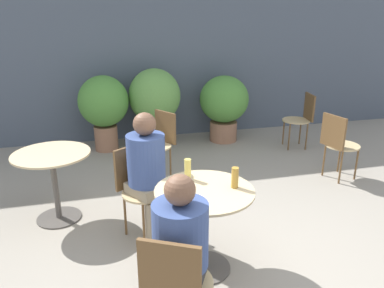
{
  "coord_description": "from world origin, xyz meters",
  "views": [
    {
      "loc": [
        -0.99,
        -2.46,
        2.06
      ],
      "look_at": [
        -0.23,
        0.51,
        0.99
      ],
      "focal_mm": 35.0,
      "sensor_mm": 36.0,
      "label": 1
    }
  ],
  "objects": [
    {
      "name": "cafe_table_near",
      "position": [
        -0.23,
        0.11,
        0.56
      ],
      "size": [
        0.8,
        0.8,
        0.74
      ],
      "color": "#514C47",
      "rests_on": "ground_plane"
    },
    {
      "name": "potted_plant_1",
      "position": [
        -0.1,
        3.42,
        0.74
      ],
      "size": [
        0.83,
        0.83,
        1.26
      ],
      "color": "#47423D",
      "rests_on": "ground_plane"
    },
    {
      "name": "bistro_chair_1",
      "position": [
        -0.63,
        -0.64,
        0.53
      ],
      "size": [
        0.48,
        0.49,
        0.87
      ],
      "rotation": [
        0.0,
        0.0,
        -3.63
      ],
      "color": "tan",
      "rests_on": "ground_plane"
    },
    {
      "name": "cafe_table_far",
      "position": [
        -1.49,
        1.29,
        0.55
      ],
      "size": [
        0.77,
        0.77,
        0.74
      ],
      "color": "#514C47",
      "rests_on": "ground_plane"
    },
    {
      "name": "beer_glass_2",
      "position": [
        -0.31,
        0.35,
        0.83
      ],
      "size": [
        0.06,
        0.06,
        0.18
      ],
      "color": "#DBC65B",
      "rests_on": "cafe_table_near"
    },
    {
      "name": "storefront_wall",
      "position": [
        0.0,
        3.89,
        1.5
      ],
      "size": [
        10.0,
        0.06,
        3.0
      ],
      "color": "#4C5666",
      "rests_on": "ground_plane"
    },
    {
      "name": "potted_plant_0",
      "position": [
        -0.91,
        3.37,
        0.73
      ],
      "size": [
        0.77,
        0.77,
        1.19
      ],
      "color": "#93664C",
      "rests_on": "ground_plane"
    },
    {
      "name": "potted_plant_2",
      "position": [
        1.05,
        3.34,
        0.65
      ],
      "size": [
        0.81,
        0.81,
        1.11
      ],
      "color": "#93664C",
      "rests_on": "ground_plane"
    },
    {
      "name": "bistro_chair_3",
      "position": [
        1.94,
        1.46,
        0.53
      ],
      "size": [
        0.46,
        0.44,
        0.87
      ],
      "rotation": [
        0.0,
        0.0,
        1.79
      ],
      "color": "tan",
      "rests_on": "ground_plane"
    },
    {
      "name": "beer_glass_0",
      "position": [
        -0.45,
        0.0,
        0.82
      ],
      "size": [
        0.06,
        0.06,
        0.16
      ],
      "color": "beige",
      "rests_on": "cafe_table_near"
    },
    {
      "name": "seated_person_0",
      "position": [
        -0.6,
        0.71,
        0.74
      ],
      "size": [
        0.43,
        0.44,
        1.25
      ],
      "rotation": [
        0.0,
        0.0,
        0.56
      ],
      "color": "gray",
      "rests_on": "ground_plane"
    },
    {
      "name": "bistro_chair_0",
      "position": [
        -0.68,
        0.84,
        0.53
      ],
      "size": [
        0.49,
        0.5,
        0.87
      ],
      "rotation": [
        0.0,
        0.0,
        0.56
      ],
      "color": "tan",
      "rests_on": "ground_plane"
    },
    {
      "name": "bistro_chair_2",
      "position": [
        2.16,
        2.71,
        0.53
      ],
      "size": [
        0.46,
        0.44,
        0.87
      ],
      "rotation": [
        0.0,
        0.0,
        4.55
      ],
      "color": "tan",
      "rests_on": "ground_plane"
    },
    {
      "name": "bistro_chair_4",
      "position": [
        -0.25,
        2.11,
        0.53
      ],
      "size": [
        0.5,
        0.49,
        0.87
      ],
      "rotation": [
        0.0,
        0.0,
        5.27
      ],
      "color": "tan",
      "rests_on": "ground_plane"
    },
    {
      "name": "beer_glass_1",
      "position": [
        0.02,
        0.1,
        0.83
      ],
      "size": [
        0.06,
        0.06,
        0.17
      ],
      "color": "#B28433",
      "rests_on": "cafe_table_near"
    },
    {
      "name": "seated_person_1",
      "position": [
        -0.56,
        -0.51,
        0.7
      ],
      "size": [
        0.42,
        0.43,
        1.18
      ],
      "rotation": [
        0.0,
        0.0,
        2.65
      ],
      "color": "#2D2D33",
      "rests_on": "ground_plane"
    },
    {
      "name": "ground_plane",
      "position": [
        0.0,
        0.0,
        0.0
      ],
      "size": [
        20.0,
        20.0,
        0.0
      ],
      "primitive_type": "plane",
      "color": "gray"
    }
  ]
}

